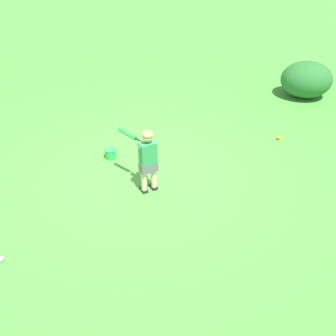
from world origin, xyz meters
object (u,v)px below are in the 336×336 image
at_px(play_ball_far_left, 279,138).
at_px(toy_bucket, 111,153).
at_px(child_batter, 147,155).
at_px(play_ball_behind_batter, 1,259).

bearing_deg(play_ball_far_left, toy_bucket, -73.48).
bearing_deg(child_batter, play_ball_far_left, 127.40).
bearing_deg(child_batter, toy_bucket, -137.23).
bearing_deg(play_ball_behind_batter, toy_bucket, 160.78).
distance_m(child_batter, play_ball_behind_batter, 2.40).
xyz_separation_m(child_batter, toy_bucket, (-0.86, -0.79, -0.55)).
bearing_deg(toy_bucket, play_ball_far_left, 106.52).
bearing_deg(play_ball_behind_batter, play_ball_far_left, 130.44).
bearing_deg(toy_bucket, child_batter, 42.77).
xyz_separation_m(play_ball_far_left, play_ball_behind_batter, (3.41, -4.00, 0.00)).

